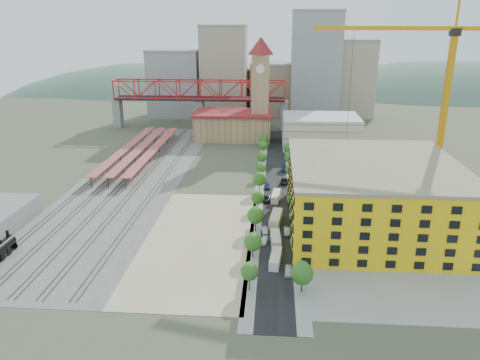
# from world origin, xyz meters

# --- Properties ---
(ground) EXTENTS (400.00, 400.00, 0.00)m
(ground) POSITION_xyz_m (0.00, 0.00, 0.00)
(ground) COLOR #474C38
(ground) RESTS_ON ground
(ballast_strip) EXTENTS (36.00, 165.00, 0.06)m
(ballast_strip) POSITION_xyz_m (-36.00, 17.50, 0.03)
(ballast_strip) COLOR #605E59
(ballast_strip) RESTS_ON ground
(dirt_lot) EXTENTS (28.00, 67.00, 0.06)m
(dirt_lot) POSITION_xyz_m (-4.00, -31.50, 0.03)
(dirt_lot) COLOR tan
(dirt_lot) RESTS_ON ground
(street_asphalt) EXTENTS (12.00, 170.00, 0.06)m
(street_asphalt) POSITION_xyz_m (16.00, 15.00, 0.03)
(street_asphalt) COLOR black
(street_asphalt) RESTS_ON ground
(sidewalk_west) EXTENTS (3.00, 170.00, 0.04)m
(sidewalk_west) POSITION_xyz_m (10.50, 15.00, 0.02)
(sidewalk_west) COLOR gray
(sidewalk_west) RESTS_ON ground
(sidewalk_east) EXTENTS (3.00, 170.00, 0.04)m
(sidewalk_east) POSITION_xyz_m (21.50, 15.00, 0.02)
(sidewalk_east) COLOR gray
(sidewalk_east) RESTS_ON ground
(construction_pad) EXTENTS (50.00, 90.00, 0.06)m
(construction_pad) POSITION_xyz_m (45.00, -20.00, 0.03)
(construction_pad) COLOR gray
(construction_pad) RESTS_ON ground
(rail_tracks) EXTENTS (26.56, 160.00, 0.18)m
(rail_tracks) POSITION_xyz_m (-37.80, 17.50, 0.15)
(rail_tracks) COLOR #382B23
(rail_tracks) RESTS_ON ground
(platform_canopies) EXTENTS (16.00, 80.00, 4.12)m
(platform_canopies) POSITION_xyz_m (-41.00, 45.00, 3.99)
(platform_canopies) COLOR #B75546
(platform_canopies) RESTS_ON ground
(station_hall) EXTENTS (38.00, 24.00, 13.10)m
(station_hall) POSITION_xyz_m (-5.00, 82.00, 6.67)
(station_hall) COLOR tan
(station_hall) RESTS_ON ground
(clock_tower) EXTENTS (12.00, 12.00, 52.00)m
(clock_tower) POSITION_xyz_m (8.00, 79.99, 28.70)
(clock_tower) COLOR tan
(clock_tower) RESTS_ON ground
(parking_garage) EXTENTS (34.00, 26.00, 14.00)m
(parking_garage) POSITION_xyz_m (36.00, 70.00, 7.00)
(parking_garage) COLOR silver
(parking_garage) RESTS_ON ground
(truss_bridge) EXTENTS (94.00, 9.60, 25.60)m
(truss_bridge) POSITION_xyz_m (-25.00, 105.00, 18.86)
(truss_bridge) COLOR gray
(truss_bridge) RESTS_ON ground
(construction_building) EXTENTS (44.60, 50.60, 18.80)m
(construction_building) POSITION_xyz_m (42.00, -20.00, 9.41)
(construction_building) COLOR yellow
(construction_building) RESTS_ON ground
(street_trees) EXTENTS (15.40, 124.40, 8.00)m
(street_trees) POSITION_xyz_m (16.00, 5.00, 0.00)
(street_trees) COLOR #27631D
(street_trees) RESTS_ON ground
(skyline) EXTENTS (133.00, 46.00, 60.00)m
(skyline) POSITION_xyz_m (7.47, 142.31, 22.81)
(skyline) COLOR #9EA0A3
(skyline) RESTS_ON ground
(distant_hills) EXTENTS (647.00, 264.00, 227.00)m
(distant_hills) POSITION_xyz_m (45.28, 260.00, -79.54)
(distant_hills) COLOR #4C6B59
(distant_hills) RESTS_ON ground
(tower_crane) EXTENTS (56.31, 15.18, 61.27)m
(tower_crane) POSITION_xyz_m (64.71, 10.80, 37.81)
(tower_crane) COLOR orange
(tower_crane) RESTS_ON ground
(site_trailer_a) EXTENTS (3.15, 8.83, 2.37)m
(site_trailer_a) POSITION_xyz_m (16.00, -42.84, 1.18)
(site_trailer_a) COLOR silver
(site_trailer_a) RESTS_ON ground
(site_trailer_b) EXTENTS (2.88, 9.05, 2.44)m
(site_trailer_b) POSITION_xyz_m (16.00, -32.43, 1.22)
(site_trailer_b) COLOR silver
(site_trailer_b) RESTS_ON ground
(site_trailer_c) EXTENTS (3.93, 10.56, 2.82)m
(site_trailer_c) POSITION_xyz_m (16.00, -19.69, 1.41)
(site_trailer_c) COLOR silver
(site_trailer_c) RESTS_ON ground
(site_trailer_d) EXTENTS (3.23, 9.01, 2.41)m
(site_trailer_d) POSITION_xyz_m (16.00, -0.90, 1.21)
(site_trailer_d) COLOR silver
(site_trailer_d) RESTS_ON ground
(car_0) EXTENTS (2.52, 4.76, 1.54)m
(car_0) POSITION_xyz_m (13.00, -32.39, 0.77)
(car_0) COLOR white
(car_0) RESTS_ON ground
(car_1) EXTENTS (2.11, 4.42, 1.40)m
(car_1) POSITION_xyz_m (13.00, -25.86, 0.70)
(car_1) COLOR #AEADB3
(car_1) RESTS_ON ground
(car_2) EXTENTS (2.49, 5.22, 1.44)m
(car_2) POSITION_xyz_m (13.00, -2.47, 0.72)
(car_2) COLOR black
(car_2) RESTS_ON ground
(car_3) EXTENTS (2.28, 4.86, 1.37)m
(car_3) POSITION_xyz_m (13.00, 9.72, 0.69)
(car_3) COLOR #1B1F4F
(car_3) RESTS_ON ground
(car_4) EXTENTS (1.95, 4.73, 1.60)m
(car_4) POSITION_xyz_m (19.00, -47.76, 0.80)
(car_4) COLOR silver
(car_4) RESTS_ON ground
(car_5) EXTENTS (1.58, 4.52, 1.49)m
(car_5) POSITION_xyz_m (19.00, -26.45, 0.74)
(car_5) COLOR #9F9DA3
(car_5) RESTS_ON ground
(car_6) EXTENTS (2.95, 5.78, 1.56)m
(car_6) POSITION_xyz_m (19.00, 15.17, 0.78)
(car_6) COLOR black
(car_6) RESTS_ON ground
(car_7) EXTENTS (2.34, 5.03, 1.42)m
(car_7) POSITION_xyz_m (19.00, 30.09, 0.71)
(car_7) COLOR navy
(car_7) RESTS_ON ground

